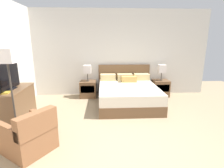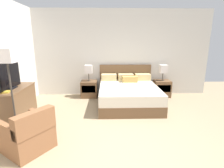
{
  "view_description": "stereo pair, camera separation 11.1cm",
  "coord_description": "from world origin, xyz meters",
  "px_view_note": "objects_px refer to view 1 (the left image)",
  "views": [
    {
      "loc": [
        -0.32,
        -2.41,
        1.84
      ],
      "look_at": [
        -0.09,
        1.89,
        0.75
      ],
      "focal_mm": 28.0,
      "sensor_mm": 36.0,
      "label": 1
    },
    {
      "loc": [
        -0.21,
        -2.42,
        1.84
      ],
      "look_at": [
        -0.09,
        1.89,
        0.75
      ],
      "focal_mm": 28.0,
      "sensor_mm": 36.0,
      "label": 2
    }
  ],
  "objects_px": {
    "book_red_cover": "(3,93)",
    "armchair_by_window": "(30,136)",
    "nightstand_right": "(160,88)",
    "bed": "(128,94)",
    "dresser": "(14,106)",
    "table_lamp_left": "(87,70)",
    "tv": "(9,75)",
    "table_lamp_right": "(162,69)",
    "nightstand_left": "(88,89)",
    "floor_lamp": "(8,64)"
  },
  "relations": [
    {
      "from": "dresser",
      "to": "table_lamp_left",
      "type": "bearing_deg",
      "value": 51.16
    },
    {
      "from": "nightstand_right",
      "to": "dresser",
      "type": "distance_m",
      "value": 4.32
    },
    {
      "from": "tv",
      "to": "armchair_by_window",
      "type": "bearing_deg",
      "value": -53.75
    },
    {
      "from": "bed",
      "to": "dresser",
      "type": "xyz_separation_m",
      "value": [
        -2.69,
        -1.16,
        0.12
      ]
    },
    {
      "from": "bed",
      "to": "table_lamp_left",
      "type": "distance_m",
      "value": 1.52
    },
    {
      "from": "book_red_cover",
      "to": "floor_lamp",
      "type": "xyz_separation_m",
      "value": [
        0.3,
        -0.23,
        0.6
      ]
    },
    {
      "from": "tv",
      "to": "table_lamp_left",
      "type": "bearing_deg",
      "value": 51.52
    },
    {
      "from": "dresser",
      "to": "armchair_by_window",
      "type": "bearing_deg",
      "value": -54.21
    },
    {
      "from": "nightstand_left",
      "to": "tv",
      "type": "xyz_separation_m",
      "value": [
        -1.48,
        -1.86,
        0.85
      ]
    },
    {
      "from": "nightstand_right",
      "to": "table_lamp_right",
      "type": "bearing_deg",
      "value": 90.0
    },
    {
      "from": "nightstand_left",
      "to": "dresser",
      "type": "relative_size",
      "value": 0.48
    },
    {
      "from": "tv",
      "to": "floor_lamp",
      "type": "bearing_deg",
      "value": -61.04
    },
    {
      "from": "book_red_cover",
      "to": "dresser",
      "type": "bearing_deg",
      "value": 90.92
    },
    {
      "from": "table_lamp_left",
      "to": "floor_lamp",
      "type": "distance_m",
      "value": 2.73
    },
    {
      "from": "bed",
      "to": "nightstand_left",
      "type": "distance_m",
      "value": 1.39
    },
    {
      "from": "bed",
      "to": "tv",
      "type": "distance_m",
      "value": 3.05
    },
    {
      "from": "nightstand_left",
      "to": "table_lamp_right",
      "type": "distance_m",
      "value": 2.51
    },
    {
      "from": "nightstand_right",
      "to": "book_red_cover",
      "type": "distance_m",
      "value": 4.5
    },
    {
      "from": "dresser",
      "to": "tv",
      "type": "relative_size",
      "value": 1.43
    },
    {
      "from": "dresser",
      "to": "nightstand_right",
      "type": "bearing_deg",
      "value": 25.24
    },
    {
      "from": "nightstand_right",
      "to": "table_lamp_right",
      "type": "xyz_separation_m",
      "value": [
        -0.0,
        0.0,
        0.65
      ]
    },
    {
      "from": "nightstand_right",
      "to": "book_red_cover",
      "type": "relative_size",
      "value": 2.3
    },
    {
      "from": "bed",
      "to": "book_red_cover",
      "type": "relative_size",
      "value": 8.41
    },
    {
      "from": "tv",
      "to": "floor_lamp",
      "type": "distance_m",
      "value": 0.69
    },
    {
      "from": "bed",
      "to": "book_red_cover",
      "type": "height_order",
      "value": "bed"
    },
    {
      "from": "nightstand_left",
      "to": "tv",
      "type": "distance_m",
      "value": 2.53
    },
    {
      "from": "table_lamp_right",
      "to": "nightstand_left",
      "type": "bearing_deg",
      "value": -179.97
    },
    {
      "from": "nightstand_right",
      "to": "floor_lamp",
      "type": "xyz_separation_m",
      "value": [
        -3.6,
        -2.4,
        1.17
      ]
    },
    {
      "from": "table_lamp_left",
      "to": "floor_lamp",
      "type": "xyz_separation_m",
      "value": [
        -1.18,
        -2.4,
        0.52
      ]
    },
    {
      "from": "tv",
      "to": "dresser",
      "type": "bearing_deg",
      "value": 97.04
    },
    {
      "from": "nightstand_right",
      "to": "floor_lamp",
      "type": "bearing_deg",
      "value": -146.3
    },
    {
      "from": "book_red_cover",
      "to": "nightstand_right",
      "type": "bearing_deg",
      "value": 29.1
    },
    {
      "from": "bed",
      "to": "book_red_cover",
      "type": "xyz_separation_m",
      "value": [
        -2.69,
        -1.49,
        0.53
      ]
    },
    {
      "from": "book_red_cover",
      "to": "armchair_by_window",
      "type": "xyz_separation_m",
      "value": [
        0.74,
        -0.7,
        -0.55
      ]
    },
    {
      "from": "table_lamp_right",
      "to": "book_red_cover",
      "type": "xyz_separation_m",
      "value": [
        -3.9,
        -2.17,
        -0.09
      ]
    },
    {
      "from": "armchair_by_window",
      "to": "table_lamp_right",
      "type": "bearing_deg",
      "value": 42.32
    },
    {
      "from": "dresser",
      "to": "floor_lamp",
      "type": "height_order",
      "value": "floor_lamp"
    },
    {
      "from": "nightstand_left",
      "to": "tv",
      "type": "relative_size",
      "value": 0.68
    },
    {
      "from": "nightstand_left",
      "to": "table_lamp_right",
      "type": "relative_size",
      "value": 1.04
    },
    {
      "from": "book_red_cover",
      "to": "armchair_by_window",
      "type": "distance_m",
      "value": 1.16
    },
    {
      "from": "book_red_cover",
      "to": "tv",
      "type": "bearing_deg",
      "value": 90.5
    },
    {
      "from": "dresser",
      "to": "tv",
      "type": "bearing_deg",
      "value": -82.96
    },
    {
      "from": "table_lamp_right",
      "to": "nightstand_right",
      "type": "bearing_deg",
      "value": -90.0
    },
    {
      "from": "dresser",
      "to": "tv",
      "type": "distance_m",
      "value": 0.7
    },
    {
      "from": "table_lamp_left",
      "to": "tv",
      "type": "xyz_separation_m",
      "value": [
        -1.48,
        -1.86,
        0.21
      ]
    },
    {
      "from": "nightstand_left",
      "to": "book_red_cover",
      "type": "height_order",
      "value": "book_red_cover"
    },
    {
      "from": "bed",
      "to": "dresser",
      "type": "height_order",
      "value": "bed"
    },
    {
      "from": "dresser",
      "to": "armchair_by_window",
      "type": "xyz_separation_m",
      "value": [
        0.74,
        -1.03,
        -0.14
      ]
    },
    {
      "from": "bed",
      "to": "table_lamp_right",
      "type": "relative_size",
      "value": 3.81
    },
    {
      "from": "nightstand_left",
      "to": "tv",
      "type": "height_order",
      "value": "tv"
    }
  ]
}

